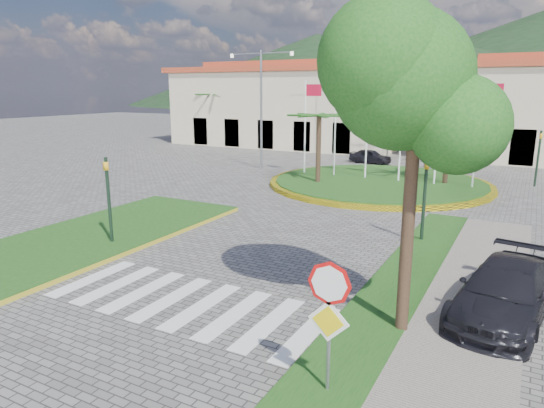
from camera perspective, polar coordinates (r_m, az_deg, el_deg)
The scene contains 20 objects.
ground at distance 10.88m, azimuth -24.31°, elevation -18.26°, with size 160.00×160.00×0.00m, color #585654.
verge_right at distance 9.57m, azimuth 5.92°, elevation -21.09°, with size 1.60×28.00×0.18m, color #1B4714.
median_left at distance 18.97m, azimuth -22.07°, elevation -4.16°, with size 5.00×14.00×0.18m, color #1B4714.
crosswalk at distance 13.30m, azimuth -10.37°, elevation -11.21°, with size 8.00×3.00×0.01m, color silver.
roundabout_island at distance 28.89m, azimuth 12.46°, elevation 2.49°, with size 12.70×12.70×6.00m.
stop_sign at distance 8.66m, azimuth 6.73°, elevation -12.05°, with size 0.80×0.11×2.65m.
deciduous_tree at distance 10.57m, azimuth 16.61°, elevation 11.12°, with size 3.60×3.60×6.80m.
traffic_light_left at distance 17.88m, azimuth -18.70°, elevation 1.23°, with size 0.15×0.18×3.20m.
traffic_light_right at distance 17.98m, azimuth 17.54°, elevation 1.39°, with size 0.15×0.18×3.20m.
traffic_light_far at distance 31.53m, azimuth 28.88°, elevation 5.29°, with size 0.18×0.15×3.20m.
direction_sign_west at distance 37.63m, azimuth 13.64°, elevation 10.06°, with size 1.60×0.14×5.20m.
direction_sign_east at distance 36.66m, azimuth 21.29°, elevation 9.45°, with size 1.60×0.14×5.20m.
street_lamp_centre at distance 35.98m, azimuth 18.01°, elevation 11.19°, with size 4.80×0.16×8.00m.
street_lamp_west at distance 33.78m, azimuth -1.28°, elevation 11.73°, with size 4.80×0.16×8.00m.
building_left at distance 48.50m, azimuth 1.85°, elevation 11.54°, with size 23.32×9.54×8.05m.
hill_far_west at distance 158.38m, azimuth 5.28°, elevation 15.37°, with size 140.00×140.00×22.00m, color black.
hill_near_back at distance 136.51m, azimuth 21.60°, elevation 13.58°, with size 110.00×110.00×16.00m, color black.
white_van at distance 44.83m, azimuth 7.70°, elevation 7.15°, with size 2.28×4.95×1.38m, color silver.
car_dark_a at distance 37.38m, azimuth 11.49°, elevation 5.53°, with size 1.26×3.13×1.07m, color black.
car_side_right at distance 13.24m, azimuth 25.75°, elevation -9.29°, with size 1.93×4.75×1.38m, color black.
Camera 1 is at (7.72, -5.33, 5.50)m, focal length 32.00 mm.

